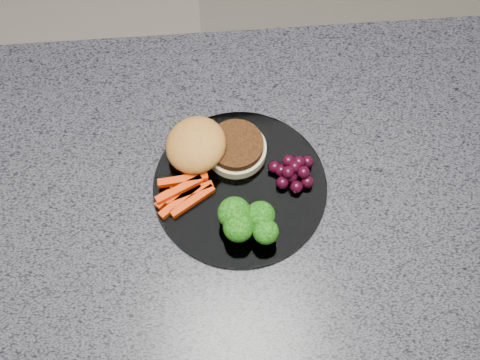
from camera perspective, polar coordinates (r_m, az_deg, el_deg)
name	(u,v)px	position (r m, az deg, el deg)	size (l,w,h in m)	color
island_cabinet	(215,287)	(1.44, -2.16, -9.10)	(1.20, 0.60, 0.86)	brown
countertop	(205,198)	(1.02, -3.01, -1.58)	(1.20, 0.60, 0.04)	#44444D
plate	(240,187)	(1.00, 0.00, -0.58)	(0.26, 0.26, 0.01)	white
burger	(210,148)	(1.00, -2.55, 2.78)	(0.18, 0.12, 0.05)	beige
carrot_sticks	(183,192)	(0.99, -4.90, -0.99)	(0.09, 0.08, 0.02)	red
broccoli	(246,221)	(0.94, 0.56, -3.49)	(0.08, 0.07, 0.06)	olive
grape_bunch	(294,171)	(0.99, 4.60, 0.76)	(0.07, 0.06, 0.03)	black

